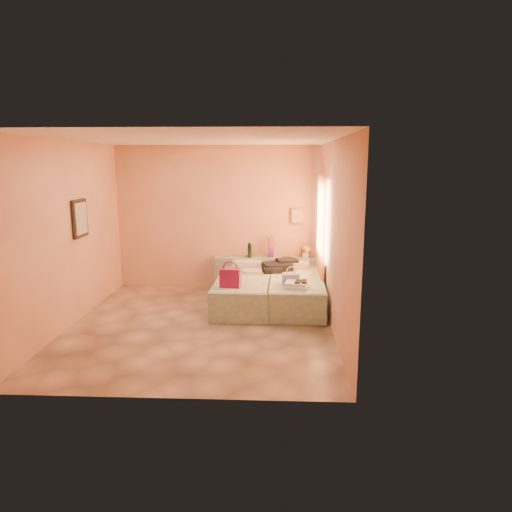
# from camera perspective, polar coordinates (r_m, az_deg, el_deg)

# --- Properties ---
(ground) EXTENTS (4.50, 4.50, 0.00)m
(ground) POSITION_cam_1_polar(r_m,az_deg,el_deg) (7.20, -6.84, -8.54)
(ground) COLOR tan
(ground) RESTS_ON ground
(room_walls) EXTENTS (4.02, 4.51, 2.81)m
(room_walls) POSITION_cam_1_polar(r_m,az_deg,el_deg) (7.33, -4.86, 6.22)
(room_walls) COLOR #E4AD79
(room_walls) RESTS_ON ground
(headboard_ledge) EXTENTS (2.05, 0.30, 0.65)m
(headboard_ledge) POSITION_cam_1_polar(r_m,az_deg,el_deg) (9.03, 1.39, -2.14)
(headboard_ledge) COLOR gray
(headboard_ledge) RESTS_ON ground
(bed_left) EXTENTS (0.97, 2.03, 0.50)m
(bed_left) POSITION_cam_1_polar(r_m,az_deg,el_deg) (8.05, -1.44, -4.41)
(bed_left) COLOR beige
(bed_left) RESTS_ON ground
(bed_right) EXTENTS (0.97, 2.03, 0.50)m
(bed_right) POSITION_cam_1_polar(r_m,az_deg,el_deg) (8.04, 4.99, -4.47)
(bed_right) COLOR beige
(bed_right) RESTS_ON ground
(water_bottle) EXTENTS (0.09, 0.09, 0.28)m
(water_bottle) POSITION_cam_1_polar(r_m,az_deg,el_deg) (8.87, -0.80, 0.69)
(water_bottle) COLOR #153C25
(water_bottle) RESTS_ON headboard_ledge
(rainbow_box) EXTENTS (0.11, 0.11, 0.40)m
(rainbow_box) POSITION_cam_1_polar(r_m,az_deg,el_deg) (8.90, 1.88, 1.13)
(rainbow_box) COLOR maroon
(rainbow_box) RESTS_ON headboard_ledge
(small_dish) EXTENTS (0.12, 0.12, 0.03)m
(small_dish) POSITION_cam_1_polar(r_m,az_deg,el_deg) (8.97, -1.08, -0.01)
(small_dish) COLOR #447D61
(small_dish) RESTS_ON headboard_ledge
(green_book) EXTENTS (0.18, 0.15, 0.03)m
(green_book) POSITION_cam_1_polar(r_m,az_deg,el_deg) (8.90, 3.83, -0.13)
(green_book) COLOR #284C34
(green_book) RESTS_ON headboard_ledge
(flower_vase) EXTENTS (0.25, 0.25, 0.28)m
(flower_vase) POSITION_cam_1_polar(r_m,az_deg,el_deg) (8.90, 6.22, 0.68)
(flower_vase) COLOR silver
(flower_vase) RESTS_ON headboard_ledge
(magenta_handbag) EXTENTS (0.34, 0.21, 0.30)m
(magenta_handbag) POSITION_cam_1_polar(r_m,az_deg,el_deg) (7.36, -3.25, -2.72)
(magenta_handbag) COLOR maroon
(magenta_handbag) RESTS_ON bed_left
(khaki_garment) EXTENTS (0.36, 0.30, 0.06)m
(khaki_garment) POSITION_cam_1_polar(r_m,az_deg,el_deg) (8.29, -0.43, -1.94)
(khaki_garment) COLOR #C6B77F
(khaki_garment) RESTS_ON bed_left
(clothes_pile) EXTENTS (0.69, 0.69, 0.17)m
(clothes_pile) POSITION_cam_1_polar(r_m,az_deg,el_deg) (8.51, 2.99, -1.21)
(clothes_pile) COLOR black
(clothes_pile) RESTS_ON bed_right
(blue_handbag) EXTENTS (0.29, 0.19, 0.17)m
(blue_handbag) POSITION_cam_1_polar(r_m,az_deg,el_deg) (7.54, 4.36, -2.89)
(blue_handbag) COLOR #39488A
(blue_handbag) RESTS_ON bed_right
(towel_stack) EXTENTS (0.42, 0.38, 0.10)m
(towel_stack) POSITION_cam_1_polar(r_m,az_deg,el_deg) (7.30, 5.19, -3.68)
(towel_stack) COLOR silver
(towel_stack) RESTS_ON bed_right
(sandal_pair) EXTENTS (0.20, 0.25, 0.02)m
(sandal_pair) POSITION_cam_1_polar(r_m,az_deg,el_deg) (7.31, 5.66, -3.19)
(sandal_pair) COLOR black
(sandal_pair) RESTS_ON towel_stack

